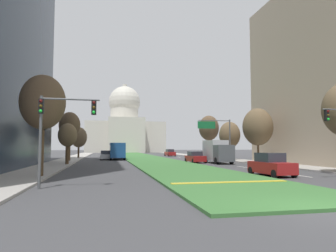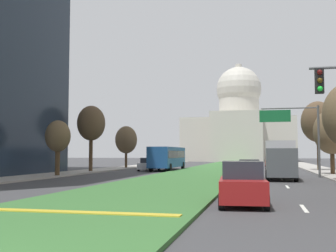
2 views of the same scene
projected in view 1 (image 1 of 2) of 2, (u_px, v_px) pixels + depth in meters
ground_plane at (140, 157)px, 66.79m from camera, size 260.00×260.00×0.00m
grass_median at (143, 158)px, 61.17m from camera, size 8.24×103.55×0.14m
median_curb_nose at (230, 182)px, 18.37m from camera, size 7.42×0.50×0.04m
lane_dashes_right at (216, 163)px, 42.26m from camera, size 0.16×42.88×0.01m
sidewalk_left at (70, 159)px, 52.79m from camera, size 4.00×103.55×0.15m
sidewalk_right at (216, 158)px, 58.32m from camera, size 4.00×103.55×0.15m
capitol_building at (124, 130)px, 122.82m from camera, size 30.16×29.07×28.11m
traffic_light_near_left at (57, 121)px, 16.96m from camera, size 3.34×0.35×5.20m
overhead_guide_sign at (218, 131)px, 45.91m from camera, size 5.29×0.20×6.50m
street_tree_left_near at (43, 103)px, 22.80m from camera, size 3.34×3.34×7.81m
street_tree_left_mid at (68, 136)px, 37.47m from camera, size 2.34×2.34×5.23m
street_tree_right_mid at (258, 127)px, 40.96m from camera, size 4.08×4.08×7.57m
street_tree_left_far at (70, 125)px, 46.85m from camera, size 3.26×3.26×7.72m
street_tree_right_far at (230, 135)px, 50.70m from camera, size 3.54×3.54×6.51m
street_tree_left_distant at (79, 137)px, 57.93m from camera, size 3.12×3.12×6.06m
street_tree_right_distant at (209, 128)px, 61.07m from camera, size 4.06×4.06×8.62m
sedan_lead_stopped at (271, 165)px, 23.95m from camera, size 2.17×4.24×1.83m
sedan_midblock at (195, 157)px, 43.12m from camera, size 2.12×4.22×1.63m
sedan_distant at (105, 155)px, 52.77m from camera, size 1.87×4.66×1.63m
sedan_far_horizon at (170, 153)px, 72.07m from camera, size 1.98×4.63×1.68m
box_truck_delivery at (217, 151)px, 41.68m from camera, size 2.40×6.40×3.20m
city_bus at (117, 150)px, 54.70m from camera, size 2.62×11.00×2.95m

